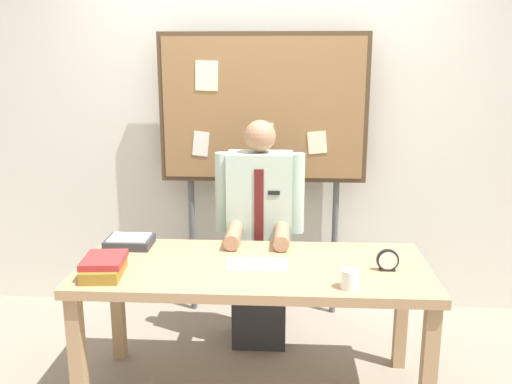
% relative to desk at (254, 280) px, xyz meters
% --- Properties ---
extents(back_wall, '(6.40, 0.08, 2.70)m').
position_rel_desk_xyz_m(back_wall, '(0.00, 1.21, 0.68)').
color(back_wall, silver).
rests_on(back_wall, ground_plane).
extents(desk, '(1.83, 0.77, 0.76)m').
position_rel_desk_xyz_m(desk, '(0.00, 0.00, 0.00)').
color(desk, tan).
rests_on(desk, ground_plane).
extents(person, '(0.55, 0.56, 1.45)m').
position_rel_desk_xyz_m(person, '(0.00, 0.58, 0.01)').
color(person, '#2D2D33').
rests_on(person, ground_plane).
extents(bulletin_board, '(1.40, 0.09, 1.98)m').
position_rel_desk_xyz_m(bulletin_board, '(-0.00, 1.01, 0.78)').
color(bulletin_board, '#4C3823').
rests_on(bulletin_board, ground_plane).
extents(book_stack, '(0.22, 0.29, 0.09)m').
position_rel_desk_xyz_m(book_stack, '(-0.74, -0.18, 0.13)').
color(book_stack, olive).
rests_on(book_stack, desk).
extents(open_notebook, '(0.32, 0.19, 0.01)m').
position_rel_desk_xyz_m(open_notebook, '(0.02, -0.02, 0.09)').
color(open_notebook, '#F4EFCC').
rests_on(open_notebook, desk).
extents(desk_clock, '(0.11, 0.04, 0.11)m').
position_rel_desk_xyz_m(desk_clock, '(0.68, -0.04, 0.14)').
color(desk_clock, black).
rests_on(desk_clock, desk).
extents(coffee_mug, '(0.09, 0.09, 0.09)m').
position_rel_desk_xyz_m(coffee_mug, '(0.47, -0.28, 0.13)').
color(coffee_mug, white).
rests_on(coffee_mug, desk).
extents(paper_tray, '(0.26, 0.20, 0.06)m').
position_rel_desk_xyz_m(paper_tray, '(-0.73, 0.25, 0.12)').
color(paper_tray, '#333338').
rests_on(paper_tray, desk).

